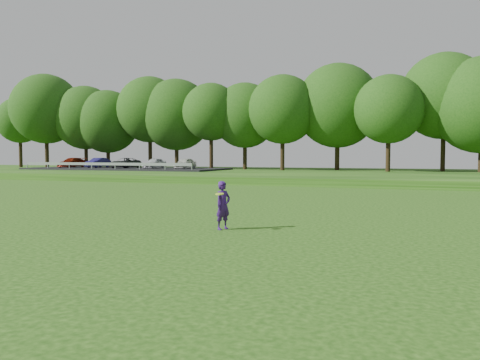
% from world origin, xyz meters
% --- Properties ---
extents(ground, '(140.00, 140.00, 0.00)m').
position_xyz_m(ground, '(0.00, 0.00, 0.00)').
color(ground, '#173D0B').
rests_on(ground, ground).
extents(berm, '(130.00, 30.00, 0.60)m').
position_xyz_m(berm, '(0.00, 34.00, 0.30)').
color(berm, '#173D0B').
rests_on(berm, ground).
extents(walking_path, '(130.00, 1.60, 0.04)m').
position_xyz_m(walking_path, '(0.00, 20.00, 0.02)').
color(walking_path, gray).
rests_on(walking_path, ground).
extents(treeline, '(104.00, 7.00, 15.00)m').
position_xyz_m(treeline, '(0.00, 38.00, 8.10)').
color(treeline, '#1B4510').
rests_on(treeline, berm).
extents(parking_lot, '(24.00, 9.00, 1.38)m').
position_xyz_m(parking_lot, '(-24.22, 32.81, 1.03)').
color(parking_lot, black).
rests_on(parking_lot, berm).
extents(woman, '(0.54, 0.80, 1.48)m').
position_xyz_m(woman, '(3.32, -1.01, 0.74)').
color(woman, '#381665').
rests_on(woman, ground).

